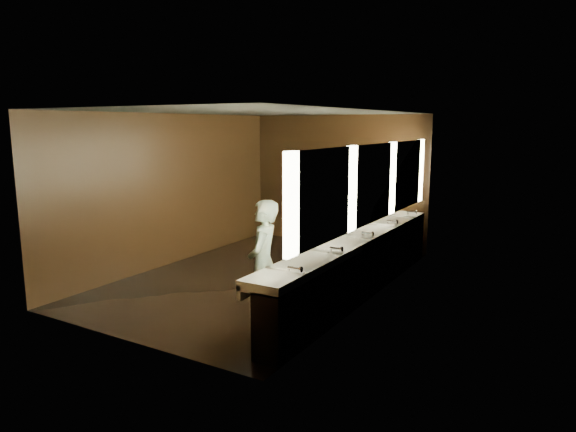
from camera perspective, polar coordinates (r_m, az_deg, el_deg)
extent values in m
plane|color=black|center=(8.89, -2.94, -6.87)|extent=(6.00, 6.00, 0.00)
cube|color=#2D2D2B|center=(8.50, -3.12, 11.49)|extent=(4.00, 6.00, 0.02)
cube|color=black|center=(11.19, 5.50, 3.95)|extent=(4.00, 0.02, 2.80)
cube|color=black|center=(6.34, -18.17, -1.28)|extent=(4.00, 0.02, 2.80)
cube|color=black|center=(9.82, -12.82, 2.88)|extent=(0.02, 6.00, 2.80)
cube|color=black|center=(7.67, 9.53, 1.01)|extent=(0.02, 6.00, 2.80)
cube|color=black|center=(7.95, 8.11, -5.98)|extent=(0.36, 5.40, 0.81)
cube|color=white|center=(7.88, 7.55, -2.78)|extent=(0.55, 5.40, 0.12)
cube|color=white|center=(7.99, 5.91, -3.15)|extent=(0.06, 5.40, 0.18)
cylinder|color=silver|center=(5.85, 0.75, -5.84)|extent=(0.18, 0.04, 0.04)
cylinder|color=silver|center=(6.79, 5.37, -3.61)|extent=(0.18, 0.04, 0.04)
cylinder|color=silver|center=(7.78, 8.83, -1.92)|extent=(0.18, 0.04, 0.04)
cylinder|color=silver|center=(8.79, 11.49, -0.61)|extent=(0.18, 0.04, 0.04)
cylinder|color=silver|center=(9.82, 13.60, 0.43)|extent=(0.18, 0.04, 0.04)
cube|color=#FAF6C9|center=(5.48, 0.28, 1.22)|extent=(0.06, 0.22, 1.15)
cube|color=white|center=(6.17, 4.14, 2.21)|extent=(0.03, 1.32, 1.15)
cube|color=#FAF6C9|center=(6.90, 6.99, 3.00)|extent=(0.06, 0.23, 1.15)
cube|color=white|center=(7.63, 9.50, 3.61)|extent=(0.03, 1.32, 1.15)
cube|color=#FAF6C9|center=(8.38, 11.38, 4.13)|extent=(0.06, 0.23, 1.15)
cube|color=white|center=(9.13, 13.14, 4.55)|extent=(0.03, 1.32, 1.15)
cube|color=#FAF6C9|center=(9.90, 14.45, 4.91)|extent=(0.06, 0.22, 1.15)
imported|color=#89C7CD|center=(6.63, -2.76, -5.34)|extent=(0.57, 0.70, 1.66)
cylinder|color=black|center=(7.76, 5.38, -7.16)|extent=(0.45, 0.45, 0.59)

